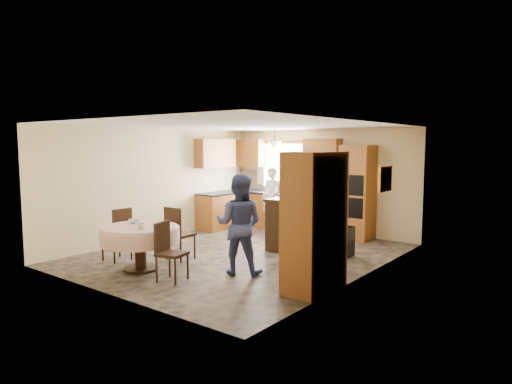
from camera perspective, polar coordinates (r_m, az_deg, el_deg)
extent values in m
cube|color=brown|center=(8.98, -1.78, -7.79)|extent=(5.00, 6.00, 0.01)
cube|color=white|center=(8.73, -1.83, 8.36)|extent=(5.00, 6.00, 0.01)
cube|color=beige|center=(11.23, 7.96, 1.40)|extent=(5.00, 0.02, 2.50)
cube|color=beige|center=(6.74, -18.23, -1.89)|extent=(5.00, 0.02, 2.50)
cube|color=beige|center=(10.52, -12.38, 1.01)|extent=(0.02, 6.00, 2.50)
cube|color=beige|center=(7.44, 13.24, -1.03)|extent=(0.02, 6.00, 2.50)
cube|color=white|center=(11.72, 3.68, 3.35)|extent=(1.40, 0.03, 1.10)
cube|color=white|center=(12.11, 0.60, 3.68)|extent=(0.22, 0.02, 1.15)
cube|color=white|center=(11.28, 6.70, 3.47)|extent=(0.22, 0.02, 1.15)
cube|color=#AE662E|center=(11.52, 3.48, -2.49)|extent=(3.30, 0.60, 0.88)
cube|color=black|center=(11.46, 3.49, -0.22)|extent=(3.30, 0.64, 0.04)
cube|color=#AE662E|center=(11.64, -4.54, -2.41)|extent=(0.60, 1.20, 0.88)
cube|color=black|center=(11.59, -4.56, -0.16)|extent=(0.64, 1.20, 0.04)
cube|color=#CAB28E|center=(11.67, 4.30, 1.27)|extent=(3.30, 0.02, 0.55)
cube|color=#A45929|center=(12.21, -0.80, 4.92)|extent=(0.85, 0.33, 0.72)
cube|color=#A45929|center=(10.98, 8.26, 4.74)|extent=(0.90, 0.33, 0.72)
cube|color=#A45929|center=(11.61, -5.09, 4.84)|extent=(0.33, 1.20, 0.72)
cube|color=#AE662E|center=(10.45, 12.58, -0.07)|extent=(0.66, 0.62, 2.12)
cube|color=black|center=(10.15, 11.85, 0.84)|extent=(0.56, 0.01, 0.45)
cube|color=black|center=(10.21, 11.79, -1.95)|extent=(0.56, 0.01, 0.45)
cone|color=beige|center=(11.31, 2.33, 5.90)|extent=(0.36, 0.36, 0.18)
cube|color=#36200E|center=(9.02, 5.56, -4.54)|extent=(1.41, 0.65, 0.99)
cube|color=black|center=(8.98, 10.67, -6.01)|extent=(0.42, 0.30, 0.58)
cube|color=#AE662E|center=(6.70, 7.37, -3.70)|extent=(0.53, 1.06, 2.03)
cylinder|color=#36200E|center=(8.07, -14.24, -7.02)|extent=(0.20, 0.20, 0.69)
cylinder|color=#36200E|center=(8.15, -14.18, -9.26)|extent=(0.59, 0.59, 0.04)
cylinder|color=beige|center=(8.00, -14.31, -4.33)|extent=(1.27, 1.27, 0.05)
cylinder|color=beige|center=(8.02, -14.29, -5.29)|extent=(1.33, 1.33, 0.27)
cube|color=#36200E|center=(8.82, -17.03, -5.27)|extent=(0.43, 0.43, 0.05)
cube|color=#36200E|center=(8.62, -16.36, -3.67)|extent=(0.05, 0.41, 0.51)
cylinder|color=#36200E|center=(8.92, -18.63, -6.76)|extent=(0.04, 0.04, 0.44)
cylinder|color=#36200E|center=(8.62, -17.27, -7.15)|extent=(0.04, 0.04, 0.44)
cylinder|color=#36200E|center=(9.12, -16.72, -6.42)|extent=(0.04, 0.04, 0.44)
cylinder|color=#36200E|center=(8.83, -15.33, -6.78)|extent=(0.04, 0.04, 0.44)
cube|color=#36200E|center=(8.64, -9.43, -5.29)|extent=(0.45, 0.45, 0.05)
cube|color=#36200E|center=(8.45, -10.40, -3.65)|extent=(0.41, 0.06, 0.51)
cylinder|color=#36200E|center=(8.70, -11.13, -6.86)|extent=(0.04, 0.04, 0.44)
cylinder|color=#36200E|center=(8.43, -9.46, -7.24)|extent=(0.04, 0.04, 0.44)
cylinder|color=#36200E|center=(8.94, -9.34, -6.48)|extent=(0.04, 0.04, 0.44)
cylinder|color=#36200E|center=(8.68, -7.67, -6.83)|extent=(0.04, 0.04, 0.44)
cube|color=#36200E|center=(7.31, -10.44, -7.63)|extent=(0.48, 0.48, 0.05)
cube|color=#36200E|center=(7.36, -11.65, -5.50)|extent=(0.12, 0.38, 0.48)
cylinder|color=#36200E|center=(7.38, -12.32, -9.33)|extent=(0.03, 0.03, 0.41)
cylinder|color=#36200E|center=(7.13, -10.51, -9.84)|extent=(0.03, 0.03, 0.41)
cylinder|color=#36200E|center=(7.60, -10.31, -8.84)|extent=(0.03, 0.03, 0.41)
cylinder|color=#36200E|center=(7.35, -8.49, -9.31)|extent=(0.03, 0.03, 0.41)
cube|color=gold|center=(8.30, 15.84, 1.59)|extent=(0.05, 0.54, 0.45)
cube|color=silver|center=(8.32, 15.65, 1.60)|extent=(0.01, 0.45, 0.36)
imported|color=silver|center=(10.71, 9.31, 0.24)|extent=(0.64, 0.49, 0.32)
imported|color=silver|center=(11.18, 2.07, -0.92)|extent=(0.62, 0.44, 1.59)
imported|color=#3A4680|center=(7.52, -2.12, -4.06)|extent=(0.99, 0.90, 1.65)
imported|color=#B2B2B2|center=(9.16, 3.41, -1.04)|extent=(0.30, 0.30, 0.06)
imported|color=silver|center=(8.76, 7.36, -0.69)|extent=(0.12, 0.12, 0.27)
imported|color=#B2B2B2|center=(7.69, -14.17, -4.17)|extent=(0.13, 0.13, 0.10)
imported|color=#B2B2B2|center=(8.34, -14.94, -3.54)|extent=(0.22, 0.22, 0.06)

